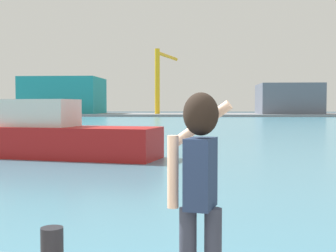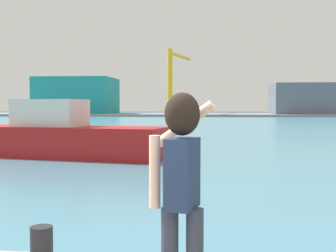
{
  "view_description": "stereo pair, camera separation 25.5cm",
  "coord_description": "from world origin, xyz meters",
  "px_view_note": "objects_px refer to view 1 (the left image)",
  "views": [
    {
      "loc": [
        0.66,
        -2.8,
        2.14
      ],
      "look_at": [
        0.1,
        5.4,
        1.77
      ],
      "focal_mm": 48.06,
      "sensor_mm": 36.0,
      "label": 1
    },
    {
      "loc": [
        0.92,
        -2.78,
        2.14
      ],
      "look_at": [
        0.1,
        5.4,
        1.77
      ],
      "focal_mm": 48.06,
      "sensor_mm": 36.0,
      "label": 2
    }
  ],
  "objects_px": {
    "boat_moored": "(59,137)",
    "person_photographer": "(200,177)",
    "harbor_bollard": "(52,248)",
    "warehouse_left": "(64,96)",
    "warehouse_right": "(288,99)",
    "port_crane": "(161,73)"
  },
  "relations": [
    {
      "from": "person_photographer",
      "to": "warehouse_left",
      "type": "relative_size",
      "value": 0.11
    },
    {
      "from": "person_photographer",
      "to": "harbor_bollard",
      "type": "xyz_separation_m",
      "value": [
        -1.48,
        0.82,
        -0.86
      ]
    },
    {
      "from": "harbor_bollard",
      "to": "warehouse_left",
      "type": "relative_size",
      "value": 0.03
    },
    {
      "from": "warehouse_right",
      "to": "port_crane",
      "type": "height_order",
      "value": "port_crane"
    },
    {
      "from": "boat_moored",
      "to": "port_crane",
      "type": "bearing_deg",
      "value": 103.24
    },
    {
      "from": "person_photographer",
      "to": "warehouse_right",
      "type": "relative_size",
      "value": 0.14
    },
    {
      "from": "boat_moored",
      "to": "warehouse_left",
      "type": "distance_m",
      "value": 80.96
    },
    {
      "from": "harbor_bollard",
      "to": "boat_moored",
      "type": "relative_size",
      "value": 0.05
    },
    {
      "from": "person_photographer",
      "to": "warehouse_right",
      "type": "bearing_deg",
      "value": 3.08
    },
    {
      "from": "harbor_bollard",
      "to": "warehouse_left",
      "type": "height_order",
      "value": "warehouse_left"
    },
    {
      "from": "harbor_bollard",
      "to": "boat_moored",
      "type": "xyz_separation_m",
      "value": [
        -4.24,
        13.62,
        0.16
      ]
    },
    {
      "from": "person_photographer",
      "to": "port_crane",
      "type": "xyz_separation_m",
      "value": [
        -7.93,
        89.35,
        7.4
      ]
    },
    {
      "from": "harbor_bollard",
      "to": "warehouse_left",
      "type": "bearing_deg",
      "value": 106.94
    },
    {
      "from": "harbor_bollard",
      "to": "warehouse_left",
      "type": "distance_m",
      "value": 95.22
    },
    {
      "from": "boat_moored",
      "to": "port_crane",
      "type": "height_order",
      "value": "port_crane"
    },
    {
      "from": "boat_moored",
      "to": "person_photographer",
      "type": "bearing_deg",
      "value": -56.82
    },
    {
      "from": "harbor_bollard",
      "to": "boat_moored",
      "type": "bearing_deg",
      "value": 107.31
    },
    {
      "from": "boat_moored",
      "to": "warehouse_right",
      "type": "distance_m",
      "value": 79.59
    },
    {
      "from": "boat_moored",
      "to": "warehouse_left",
      "type": "height_order",
      "value": "warehouse_left"
    },
    {
      "from": "warehouse_left",
      "to": "warehouse_right",
      "type": "relative_size",
      "value": 1.32
    },
    {
      "from": "warehouse_right",
      "to": "port_crane",
      "type": "relative_size",
      "value": 0.88
    },
    {
      "from": "person_photographer",
      "to": "boat_moored",
      "type": "height_order",
      "value": "boat_moored"
    }
  ]
}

